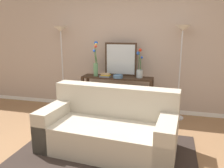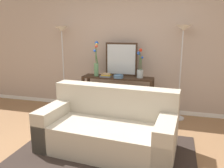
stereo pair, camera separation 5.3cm
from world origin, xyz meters
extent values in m
cube|color=#936B47|center=(0.00, 0.00, -0.01)|extent=(16.00, 16.00, 0.02)
cube|color=white|center=(0.00, 2.15, 0.04)|extent=(12.00, 0.15, 0.09)
cube|color=#B29E8E|center=(0.00, 2.15, 1.42)|extent=(12.00, 0.14, 2.66)
cube|color=#332823|center=(0.08, 0.22, 0.01)|extent=(2.47, 1.66, 0.01)
cube|color=#BCB29E|center=(0.08, 0.32, 0.21)|extent=(1.96, 1.06, 0.42)
cube|color=#BCB29E|center=(0.10, 0.66, 0.65)|extent=(1.91, 0.39, 0.46)
cube|color=#BCB29E|center=(-0.75, 0.38, 0.30)|extent=(0.31, 0.94, 0.60)
cube|color=#BCB29E|center=(0.91, 0.27, 0.30)|extent=(0.31, 0.94, 0.60)
cube|color=#382619|center=(-0.13, 1.75, 0.78)|extent=(1.42, 0.35, 0.03)
cube|color=#382619|center=(-0.13, 1.75, 0.15)|extent=(1.30, 0.30, 0.01)
cube|color=#382619|center=(-0.82, 1.60, 0.38)|extent=(0.05, 0.05, 0.76)
cube|color=#382619|center=(0.55, 1.60, 0.38)|extent=(0.05, 0.05, 0.76)
cube|color=#382619|center=(-0.82, 1.90, 0.38)|extent=(0.05, 0.05, 0.76)
cube|color=#382619|center=(0.55, 1.90, 0.38)|extent=(0.05, 0.05, 0.76)
cylinder|color=silver|center=(-1.38, 1.85, 0.01)|extent=(0.26, 0.26, 0.02)
cylinder|color=silver|center=(-1.38, 1.85, 0.85)|extent=(0.02, 0.02, 1.65)
cone|color=silver|center=(-1.38, 1.85, 1.72)|extent=(0.28, 0.28, 0.10)
cylinder|color=silver|center=(1.06, 1.85, 0.01)|extent=(0.26, 0.26, 0.02)
cylinder|color=silver|center=(1.06, 1.85, 0.85)|extent=(0.02, 0.02, 1.67)
cone|color=silver|center=(1.06, 1.85, 1.74)|extent=(0.28, 0.28, 0.10)
cube|color=#382619|center=(-0.10, 1.90, 1.12)|extent=(0.65, 0.02, 0.67)
cube|color=silver|center=(-0.10, 1.89, 1.12)|extent=(0.58, 0.01, 0.60)
cylinder|color=#669E6B|center=(-0.58, 1.72, 0.92)|extent=(0.09, 0.09, 0.26)
cylinder|color=#3D7538|center=(-0.57, 1.72, 1.24)|extent=(0.04, 0.05, 0.37)
sphere|color=gold|center=(-0.55, 1.70, 1.43)|extent=(0.05, 0.05, 0.05)
cylinder|color=#3D7538|center=(-0.57, 1.71, 1.22)|extent=(0.04, 0.03, 0.34)
sphere|color=#D64734|center=(-0.56, 1.70, 1.39)|extent=(0.06, 0.06, 0.06)
cylinder|color=#3D7538|center=(-0.57, 1.74, 1.25)|extent=(0.03, 0.01, 0.40)
sphere|color=blue|center=(-0.57, 1.76, 1.45)|extent=(0.07, 0.07, 0.07)
cylinder|color=#3D7538|center=(-0.58, 1.71, 1.18)|extent=(0.03, 0.02, 0.25)
sphere|color=blue|center=(-0.59, 1.70, 1.30)|extent=(0.05, 0.05, 0.05)
cylinder|color=silver|center=(0.31, 1.78, 0.87)|extent=(0.12, 0.12, 0.16)
cylinder|color=#3D7538|center=(0.32, 1.79, 1.07)|extent=(0.02, 0.02, 0.24)
sphere|color=blue|center=(0.34, 1.80, 1.19)|extent=(0.05, 0.05, 0.05)
cylinder|color=#3D7538|center=(0.31, 1.76, 1.14)|extent=(0.06, 0.01, 0.38)
sphere|color=red|center=(0.31, 1.74, 1.33)|extent=(0.06, 0.06, 0.06)
cylinder|color=#3D7538|center=(0.29, 1.78, 1.11)|extent=(0.02, 0.05, 0.32)
sphere|color=blue|center=(0.27, 1.79, 1.27)|extent=(0.07, 0.07, 0.07)
cylinder|color=#4C7093|center=(-0.09, 1.65, 0.82)|extent=(0.19, 0.19, 0.05)
torus|color=#4C7093|center=(-0.09, 1.65, 0.85)|extent=(0.19, 0.19, 0.01)
cube|color=slate|center=(-0.36, 1.67, 0.81)|extent=(0.21, 0.12, 0.03)
cube|color=gold|center=(-0.35, 1.67, 0.83)|extent=(0.19, 0.12, 0.02)
cube|color=tan|center=(-0.35, 1.67, 0.86)|extent=(0.17, 0.12, 0.02)
cube|color=navy|center=(-0.69, 1.75, 0.05)|extent=(0.05, 0.14, 0.10)
cube|color=#B77F33|center=(-0.64, 1.75, 0.05)|extent=(0.05, 0.14, 0.11)
cube|color=#236033|center=(-0.59, 1.75, 0.06)|extent=(0.04, 0.14, 0.11)
cube|color=#2D2D33|center=(-0.56, 1.75, 0.05)|extent=(0.03, 0.14, 0.10)
cube|color=#6B3360|center=(-0.53, 1.75, 0.05)|extent=(0.02, 0.17, 0.10)
cube|color=#1E7075|center=(-0.49, 1.75, 0.05)|extent=(0.05, 0.17, 0.11)
cube|color=gold|center=(-0.44, 1.75, 0.05)|extent=(0.03, 0.16, 0.10)
camera|label=1|loc=(0.91, -2.55, 1.69)|focal=36.32mm
camera|label=2|loc=(0.97, -2.53, 1.69)|focal=36.32mm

